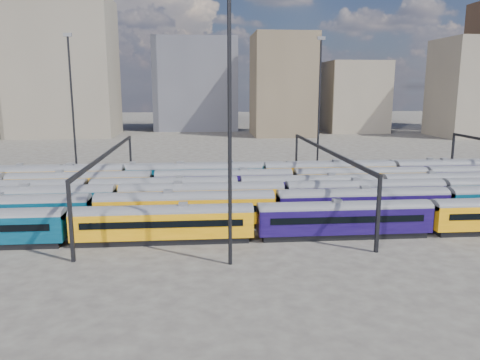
{
  "coord_description": "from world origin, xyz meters",
  "views": [
    {
      "loc": [
        -7.73,
        -63.83,
        16.54
      ],
      "look_at": [
        -1.83,
        3.59,
        3.0
      ],
      "focal_mm": 35.0,
      "sensor_mm": 36.0,
      "label": 1
    }
  ],
  "objects": [
    {
      "name": "rake_0",
      "position": [
        -11.75,
        -15.0,
        2.56
      ],
      "size": [
        98.93,
        2.9,
        4.87
      ],
      "color": "black",
      "rests_on": "ground"
    },
    {
      "name": "mast_3",
      "position": [
        15.0,
        24.0,
        13.97
      ],
      "size": [
        1.4,
        0.5,
        25.6
      ],
      "color": "black",
      "rests_on": "ground"
    },
    {
      "name": "rake_3",
      "position": [
        -2.29,
        0.0,
        2.65
      ],
      "size": [
        123.05,
        3.0,
        5.05
      ],
      "color": "black",
      "rests_on": "ground"
    },
    {
      "name": "mast_2",
      "position": [
        -5.0,
        -22.0,
        13.97
      ],
      "size": [
        1.4,
        0.5,
        25.6
      ],
      "color": "black",
      "rests_on": "ground"
    },
    {
      "name": "rake_2",
      "position": [
        -18.22,
        -5.0,
        2.77
      ],
      "size": [
        128.44,
        3.13,
        5.28
      ],
      "color": "black",
      "rests_on": "ground"
    },
    {
      "name": "rake_1",
      "position": [
        -9.49,
        -10.0,
        2.76
      ],
      "size": [
        106.6,
        3.12,
        5.26
      ],
      "color": "black",
      "rests_on": "ground"
    },
    {
      "name": "gantry_2",
      "position": [
        10.0,
        0.0,
        6.79
      ],
      "size": [
        0.35,
        40.35,
        8.03
      ],
      "color": "black",
      "rests_on": "ground"
    },
    {
      "name": "gantry_1",
      "position": [
        -20.0,
        0.0,
        6.79
      ],
      "size": [
        0.35,
        40.35,
        8.03
      ],
      "color": "black",
      "rests_on": "ground"
    },
    {
      "name": "mast_1",
      "position": [
        -30.0,
        22.0,
        13.97
      ],
      "size": [
        1.4,
        0.5,
        25.6
      ],
      "color": "black",
      "rests_on": "ground"
    },
    {
      "name": "rake_6",
      "position": [
        -2.43,
        15.0,
        2.41
      ],
      "size": [
        93.33,
        2.74,
        4.59
      ],
      "color": "black",
      "rests_on": "ground"
    },
    {
      "name": "rake_5",
      "position": [
        2.47,
        10.0,
        2.83
      ],
      "size": [
        131.03,
        3.19,
        5.39
      ],
      "color": "black",
      "rests_on": "ground"
    },
    {
      "name": "rake_4",
      "position": [
        -14.67,
        5.0,
        2.71
      ],
      "size": [
        125.69,
        3.06,
        5.16
      ],
      "color": "black",
      "rests_on": "ground"
    },
    {
      "name": "ground",
      "position": [
        0.0,
        0.0,
        0.0
      ],
      "size": [
        500.0,
        500.0,
        0.0
      ],
      "primitive_type": "plane",
      "color": "#3D3833",
      "rests_on": "ground"
    }
  ]
}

